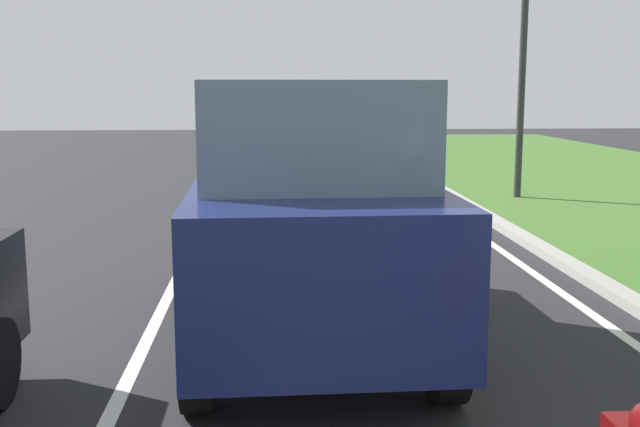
# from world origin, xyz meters

# --- Properties ---
(ground_plane) EXTENTS (60.00, 60.00, 0.00)m
(ground_plane) POSITION_xyz_m (0.00, 14.00, 0.00)
(ground_plane) COLOR #262628
(lane_line_center) EXTENTS (0.12, 32.00, 0.01)m
(lane_line_center) POSITION_xyz_m (-0.70, 14.00, 0.00)
(lane_line_center) COLOR silver
(lane_line_center) RESTS_ON ground
(lane_line_right_edge) EXTENTS (0.12, 32.00, 0.01)m
(lane_line_right_edge) POSITION_xyz_m (3.60, 14.00, 0.00)
(lane_line_right_edge) COLOR silver
(lane_line_right_edge) RESTS_ON ground
(curb_right) EXTENTS (0.24, 48.00, 0.12)m
(curb_right) POSITION_xyz_m (4.10, 14.00, 0.06)
(curb_right) COLOR #9E9B93
(curb_right) RESTS_ON ground
(car_suv_ahead) EXTENTS (2.06, 4.54, 2.28)m
(car_suv_ahead) POSITION_xyz_m (0.74, 9.19, 1.17)
(car_suv_ahead) COLOR navy
(car_suv_ahead) RESTS_ON ground
(traffic_light_near_right) EXTENTS (0.32, 0.50, 5.40)m
(traffic_light_near_right) POSITION_xyz_m (5.37, 17.38, 3.64)
(traffic_light_near_right) COLOR #2D2D2D
(traffic_light_near_right) RESTS_ON ground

